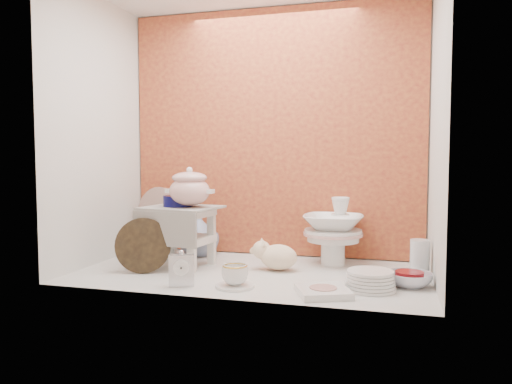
# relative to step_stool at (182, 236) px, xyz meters

# --- Properties ---
(ground) EXTENTS (1.80, 1.80, 0.00)m
(ground) POSITION_rel_step_stool_xyz_m (0.41, -0.05, -0.16)
(ground) COLOR silver
(ground) RESTS_ON ground
(niche_shell) EXTENTS (1.86, 1.03, 1.53)m
(niche_shell) POSITION_rel_step_stool_xyz_m (0.41, 0.13, 0.77)
(niche_shell) COLOR #C46C31
(niche_shell) RESTS_ON ground
(step_stool) EXTENTS (0.43, 0.39, 0.33)m
(step_stool) POSITION_rel_step_stool_xyz_m (0.00, 0.00, 0.00)
(step_stool) COLOR silver
(step_stool) RESTS_ON ground
(soup_tureen) EXTENTS (0.28, 0.28, 0.22)m
(soup_tureen) POSITION_rel_step_stool_xyz_m (0.06, -0.02, 0.27)
(soup_tureen) COLOR white
(soup_tureen) RESTS_ON step_stool
(cobalt_bowl) EXTENTS (0.17, 0.17, 0.06)m
(cobalt_bowl) POSITION_rel_step_stool_xyz_m (-0.02, 0.01, 0.19)
(cobalt_bowl) COLOR #090843
(cobalt_bowl) RESTS_ON step_stool
(floral_platter) EXTENTS (0.40, 0.21, 0.42)m
(floral_platter) POSITION_rel_step_stool_xyz_m (-0.27, 0.25, 0.04)
(floral_platter) COLOR silver
(floral_platter) RESTS_ON ground
(blue_white_vase) EXTENTS (0.27, 0.27, 0.26)m
(blue_white_vase) POSITION_rel_step_stool_xyz_m (-0.02, 0.30, -0.03)
(blue_white_vase) COLOR silver
(blue_white_vase) RESTS_ON ground
(lacquer_tray) EXTENTS (0.29, 0.16, 0.29)m
(lacquer_tray) POSITION_rel_step_stool_xyz_m (-0.12, -0.21, -0.02)
(lacquer_tray) COLOR black
(lacquer_tray) RESTS_ON ground
(mantel_clock) EXTENTS (0.12, 0.08, 0.17)m
(mantel_clock) POSITION_rel_step_stool_xyz_m (0.18, -0.40, -0.08)
(mantel_clock) COLOR silver
(mantel_clock) RESTS_ON ground
(plush_pig) EXTENTS (0.30, 0.26, 0.15)m
(plush_pig) POSITION_rel_step_stool_xyz_m (0.54, 0.03, -0.09)
(plush_pig) COLOR beige
(plush_pig) RESTS_ON ground
(teacup_saucer) EXTENTS (0.23, 0.23, 0.01)m
(teacup_saucer) POSITION_rel_step_stool_xyz_m (0.42, -0.36, -0.16)
(teacup_saucer) COLOR white
(teacup_saucer) RESTS_ON ground
(gold_rim_teacup) EXTENTS (0.15, 0.15, 0.10)m
(gold_rim_teacup) POSITION_rel_step_stool_xyz_m (0.42, -0.36, -0.10)
(gold_rim_teacup) COLOR white
(gold_rim_teacup) RESTS_ON teacup_saucer
(lattice_dish) EXTENTS (0.28, 0.28, 0.03)m
(lattice_dish) POSITION_rel_step_stool_xyz_m (0.83, -0.37, -0.15)
(lattice_dish) COLOR white
(lattice_dish) RESTS_ON ground
(dinner_plate_stack) EXTENTS (0.28, 0.28, 0.09)m
(dinner_plate_stack) POSITION_rel_step_stool_xyz_m (1.03, -0.23, -0.12)
(dinner_plate_stack) COLOR white
(dinner_plate_stack) RESTS_ON ground
(crystal_bowl) EXTENTS (0.24, 0.24, 0.06)m
(crystal_bowl) POSITION_rel_step_stool_xyz_m (1.20, -0.12, -0.13)
(crystal_bowl) COLOR silver
(crystal_bowl) RESTS_ON ground
(clear_glass_vase) EXTENTS (0.11, 0.11, 0.19)m
(clear_glass_vase) POSITION_rel_step_stool_xyz_m (1.25, 0.07, -0.07)
(clear_glass_vase) COLOR silver
(clear_glass_vase) RESTS_ON ground
(porcelain_tower) EXTENTS (0.40, 0.40, 0.38)m
(porcelain_tower) POSITION_rel_step_stool_xyz_m (0.80, 0.25, 0.03)
(porcelain_tower) COLOR white
(porcelain_tower) RESTS_ON ground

